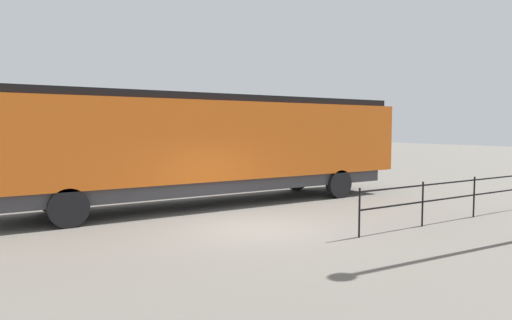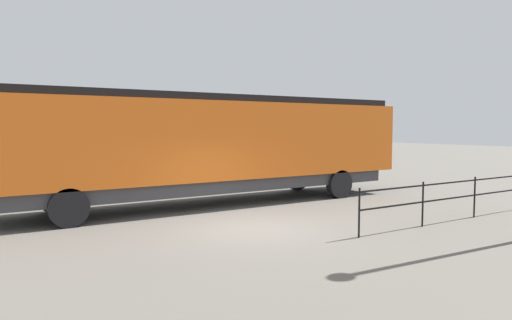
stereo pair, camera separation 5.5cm
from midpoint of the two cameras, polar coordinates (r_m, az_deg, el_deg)
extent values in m
plane|color=#666059|center=(12.65, -0.50, -8.51)|extent=(120.00, 120.00, 0.00)
cube|color=orange|center=(16.33, -6.04, 2.52)|extent=(3.02, 15.57, 2.64)
cube|color=black|center=(20.04, 10.69, 1.62)|extent=(2.90, 2.70, 1.84)
cube|color=black|center=(16.35, -6.08, 7.56)|extent=(2.71, 14.95, 0.24)
cube|color=#38383D|center=(16.44, -6.00, -2.86)|extent=(2.71, 14.32, 0.45)
cylinder|color=black|center=(20.24, 5.00, -2.19)|extent=(0.30, 1.10, 1.10)
cylinder|color=black|center=(18.18, 10.21, -2.96)|extent=(0.30, 1.10, 1.10)
cylinder|color=black|center=(16.29, -24.16, -4.06)|extent=(0.30, 1.10, 1.10)
cylinder|color=black|center=(13.64, -22.51, -5.54)|extent=(0.30, 1.10, 1.10)
cube|color=black|center=(14.47, 22.98, -2.60)|extent=(0.04, 7.31, 0.04)
cube|color=black|center=(14.53, 22.93, -4.42)|extent=(0.04, 7.31, 0.04)
cylinder|color=black|center=(11.75, 12.66, -6.46)|extent=(0.05, 0.05, 1.25)
cylinder|color=black|center=(13.56, 19.98, -5.20)|extent=(0.05, 0.05, 1.25)
cylinder|color=black|center=(15.54, 25.49, -4.19)|extent=(0.05, 0.05, 1.25)
camera|label=1|loc=(0.03, -90.12, -0.01)|focal=32.02mm
camera|label=2|loc=(0.03, 89.88, 0.01)|focal=32.02mm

